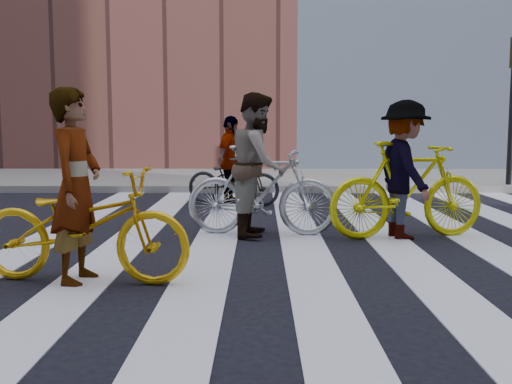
{
  "coord_description": "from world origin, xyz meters",
  "views": [
    {
      "loc": [
        -1.08,
        -7.77,
        1.48
      ],
      "look_at": [
        -1.14,
        0.3,
        0.56
      ],
      "focal_mm": 42.0,
      "sensor_mm": 36.0,
      "label": 1
    }
  ],
  "objects_px": {
    "rider_right": "(404,170)",
    "bike_silver_mid": "(262,190)",
    "bike_yellow_left": "(83,225)",
    "bike_dark_rear": "(233,179)",
    "rider_left": "(76,186)",
    "rider_mid": "(258,165)",
    "bike_yellow_right": "(407,190)",
    "rider_rear": "(230,161)"
  },
  "relations": [
    {
      "from": "bike_yellow_left",
      "to": "rider_right",
      "type": "height_order",
      "value": "rider_right"
    },
    {
      "from": "bike_yellow_left",
      "to": "bike_yellow_right",
      "type": "xyz_separation_m",
      "value": [
        3.56,
        2.2,
        0.09
      ]
    },
    {
      "from": "rider_mid",
      "to": "bike_yellow_right",
      "type": "bearing_deg",
      "value": -89.78
    },
    {
      "from": "rider_right",
      "to": "rider_rear",
      "type": "height_order",
      "value": "rider_right"
    },
    {
      "from": "rider_mid",
      "to": "rider_right",
      "type": "xyz_separation_m",
      "value": [
        1.88,
        -0.19,
        -0.05
      ]
    },
    {
      "from": "rider_left",
      "to": "rider_rear",
      "type": "xyz_separation_m",
      "value": [
        1.16,
        5.42,
        -0.09
      ]
    },
    {
      "from": "rider_mid",
      "to": "rider_rear",
      "type": "distance_m",
      "value": 3.07
    },
    {
      "from": "bike_silver_mid",
      "to": "rider_left",
      "type": "distance_m",
      "value": 2.97
    },
    {
      "from": "rider_right",
      "to": "rider_rear",
      "type": "relative_size",
      "value": 1.1
    },
    {
      "from": "bike_yellow_right",
      "to": "rider_left",
      "type": "xyz_separation_m",
      "value": [
        -3.61,
        -2.2,
        0.28
      ]
    },
    {
      "from": "bike_silver_mid",
      "to": "bike_yellow_right",
      "type": "bearing_deg",
      "value": -89.93
    },
    {
      "from": "bike_yellow_right",
      "to": "rider_rear",
      "type": "height_order",
      "value": "rider_rear"
    },
    {
      "from": "bike_dark_rear",
      "to": "rider_right",
      "type": "height_order",
      "value": "rider_right"
    },
    {
      "from": "bike_silver_mid",
      "to": "bike_dark_rear",
      "type": "height_order",
      "value": "bike_silver_mid"
    },
    {
      "from": "rider_mid",
      "to": "rider_right",
      "type": "height_order",
      "value": "rider_mid"
    },
    {
      "from": "bike_silver_mid",
      "to": "rider_left",
      "type": "xyz_separation_m",
      "value": [
        -1.73,
        -2.39,
        0.31
      ]
    },
    {
      "from": "bike_yellow_left",
      "to": "bike_dark_rear",
      "type": "bearing_deg",
      "value": -4.89
    },
    {
      "from": "bike_silver_mid",
      "to": "rider_right",
      "type": "bearing_deg",
      "value": -90.09
    },
    {
      "from": "bike_yellow_left",
      "to": "bike_dark_rear",
      "type": "distance_m",
      "value": 5.54
    },
    {
      "from": "bike_yellow_right",
      "to": "rider_mid",
      "type": "distance_m",
      "value": 1.97
    },
    {
      "from": "bike_dark_rear",
      "to": "rider_rear",
      "type": "bearing_deg",
      "value": 108.62
    },
    {
      "from": "bike_yellow_right",
      "to": "bike_silver_mid",
      "type": "bearing_deg",
      "value": 73.12
    },
    {
      "from": "rider_mid",
      "to": "bike_dark_rear",
      "type": "bearing_deg",
      "value": 14.78
    },
    {
      "from": "rider_left",
      "to": "bike_yellow_left",
      "type": "bearing_deg",
      "value": -82.78
    },
    {
      "from": "bike_yellow_left",
      "to": "rider_mid",
      "type": "distance_m",
      "value": 2.92
    },
    {
      "from": "bike_yellow_right",
      "to": "rider_right",
      "type": "height_order",
      "value": "rider_right"
    },
    {
      "from": "bike_dark_rear",
      "to": "rider_left",
      "type": "relative_size",
      "value": 0.98
    },
    {
      "from": "bike_yellow_left",
      "to": "bike_yellow_right",
      "type": "height_order",
      "value": "bike_yellow_right"
    },
    {
      "from": "rider_mid",
      "to": "rider_right",
      "type": "relative_size",
      "value": 1.06
    },
    {
      "from": "rider_mid",
      "to": "rider_rear",
      "type": "xyz_separation_m",
      "value": [
        -0.52,
        3.02,
        -0.13
      ]
    },
    {
      "from": "rider_rear",
      "to": "bike_dark_rear",
      "type": "bearing_deg",
      "value": -71.38
    },
    {
      "from": "bike_yellow_left",
      "to": "rider_rear",
      "type": "xyz_separation_m",
      "value": [
        1.11,
        5.42,
        0.28
      ]
    },
    {
      "from": "bike_yellow_right",
      "to": "rider_right",
      "type": "distance_m",
      "value": 0.27
    },
    {
      "from": "bike_yellow_left",
      "to": "rider_left",
      "type": "height_order",
      "value": "rider_left"
    },
    {
      "from": "bike_yellow_right",
      "to": "rider_right",
      "type": "relative_size",
      "value": 1.18
    },
    {
      "from": "rider_left",
      "to": "rider_right",
      "type": "xyz_separation_m",
      "value": [
        3.56,
        2.2,
        -0.01
      ]
    },
    {
      "from": "bike_yellow_left",
      "to": "rider_mid",
      "type": "height_order",
      "value": "rider_mid"
    },
    {
      "from": "rider_left",
      "to": "rider_mid",
      "type": "distance_m",
      "value": 2.93
    },
    {
      "from": "bike_dark_rear",
      "to": "bike_yellow_right",
      "type": "bearing_deg",
      "value": -124.62
    },
    {
      "from": "bike_dark_rear",
      "to": "rider_mid",
      "type": "height_order",
      "value": "rider_mid"
    },
    {
      "from": "rider_right",
      "to": "bike_silver_mid",
      "type": "bearing_deg",
      "value": 72.96
    },
    {
      "from": "bike_yellow_right",
      "to": "bike_dark_rear",
      "type": "bearing_deg",
      "value": 25.78
    }
  ]
}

